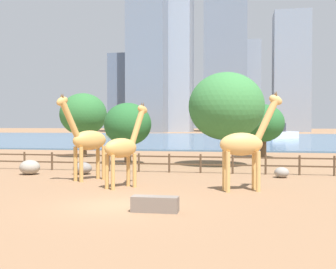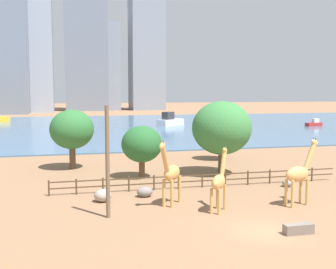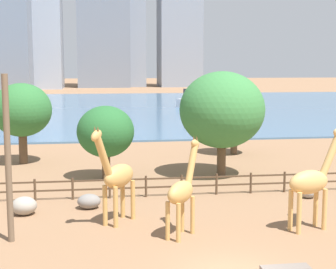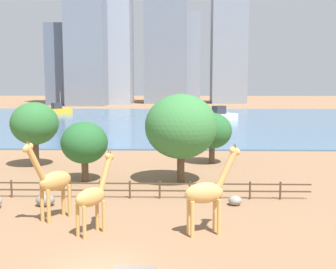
{
  "view_description": "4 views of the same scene",
  "coord_description": "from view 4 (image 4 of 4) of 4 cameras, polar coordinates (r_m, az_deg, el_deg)",
  "views": [
    {
      "loc": [
        5.04,
        -16.58,
        3.38
      ],
      "look_at": [
        -1.26,
        18.64,
        2.46
      ],
      "focal_mm": 45.0,
      "sensor_mm": 36.0,
      "label": 1
    },
    {
      "loc": [
        -11.55,
        -22.63,
        8.44
      ],
      "look_at": [
        -0.17,
        23.98,
        3.49
      ],
      "focal_mm": 45.0,
      "sensor_mm": 36.0,
      "label": 2
    },
    {
      "loc": [
        -4.98,
        -18.05,
        7.92
      ],
      "look_at": [
        0.09,
        18.59,
        2.87
      ],
      "focal_mm": 55.0,
      "sensor_mm": 36.0,
      "label": 3
    },
    {
      "loc": [
        3.59,
        -17.69,
        8.25
      ],
      "look_at": [
        2.65,
        17.01,
        4.08
      ],
      "focal_mm": 45.0,
      "sensor_mm": 36.0,
      "label": 4
    }
  ],
  "objects": [
    {
      "name": "ground_plane",
      "position": [
        98.11,
        -0.55,
        2.03
      ],
      "size": [
        400.0,
        400.0,
        0.0
      ],
      "primitive_type": "plane",
      "color": "#8C6647"
    },
    {
      "name": "harbor_water",
      "position": [
        95.11,
        -0.61,
        1.93
      ],
      "size": [
        180.0,
        86.0,
        0.2
      ],
      "primitive_type": "cube",
      "color": "#476B8C",
      "rests_on": "ground"
    },
    {
      "name": "giraffe_tall",
      "position": [
        23.32,
        5.35,
        -7.81
      ],
      "size": [
        3.34,
        1.6,
        5.02
      ],
      "rotation": [
        0.0,
        0.0,
        0.31
      ],
      "color": "tan",
      "rests_on": "ground"
    },
    {
      "name": "giraffe_companion",
      "position": [
        26.57,
        -15.34,
        -6.12
      ],
      "size": [
        2.5,
        3.08,
        5.09
      ],
      "rotation": [
        0.0,
        0.0,
        4.08
      ],
      "color": "tan",
      "rests_on": "ground"
    },
    {
      "name": "giraffe_young",
      "position": [
        23.74,
        -10.17,
        -8.23
      ],
      "size": [
        2.17,
        2.57,
        4.55
      ],
      "rotation": [
        0.0,
        0.0,
        0.91
      ],
      "color": "tan",
      "rests_on": "ground"
    },
    {
      "name": "boulder_by_pole",
      "position": [
        29.5,
        9.07,
        -8.81
      ],
      "size": [
        0.9,
        0.88,
        0.66
      ],
      "primitive_type": "ellipsoid",
      "color": "gray",
      "rests_on": "ground"
    },
    {
      "name": "boulder_small",
      "position": [
        30.14,
        -16.28,
        -8.52
      ],
      "size": [
        1.29,
        1.08,
        0.81
      ],
      "primitive_type": "ellipsoid",
      "color": "gray",
      "rests_on": "ground"
    },
    {
      "name": "enclosure_fence",
      "position": [
        30.89,
        -6.06,
        -7.22
      ],
      "size": [
        26.12,
        0.14,
        1.3
      ],
      "color": "#4C3826",
      "rests_on": "ground"
    },
    {
      "name": "tree_left_large",
      "position": [
        36.21,
        -11.26,
        -1.13
      ],
      "size": [
        3.95,
        3.95,
        5.11
      ],
      "color": "brown",
      "rests_on": "ground"
    },
    {
      "name": "tree_center_broad",
      "position": [
        43.88,
        6.0,
        0.49
      ],
      "size": [
        4.1,
        4.1,
        5.29
      ],
      "color": "brown",
      "rests_on": "ground"
    },
    {
      "name": "tree_right_tall",
      "position": [
        34.95,
        1.76,
        1.08
      ],
      "size": [
        6.0,
        6.0,
        7.45
      ],
      "color": "brown",
      "rests_on": "ground"
    },
    {
      "name": "tree_left_small",
      "position": [
        44.18,
        -17.63,
        1.39
      ],
      "size": [
        4.73,
        4.73,
        6.46
      ],
      "color": "brown",
      "rests_on": "ground"
    },
    {
      "name": "boat_ferry",
      "position": [
        93.79,
        7.24,
        2.56
      ],
      "size": [
        7.55,
        6.87,
        3.31
      ],
      "rotation": [
        0.0,
        0.0,
        0.69
      ],
      "color": "silver",
      "rests_on": "harbor_water"
    },
    {
      "name": "boat_sailboat",
      "position": [
        119.47,
        -14.56,
        3.25
      ],
      "size": [
        6.4,
        6.52,
        6.05
      ],
      "rotation": [
        0.0,
        0.0,
        0.81
      ],
      "color": "gold",
      "rests_on": "harbor_water"
    },
    {
      "name": "skyline_tower_needle",
      "position": [
        187.09,
        2.89,
        10.24
      ],
      "size": [
        9.12,
        12.97,
        38.66
      ],
      "primitive_type": "cube",
      "color": "gray",
      "rests_on": "ground"
    },
    {
      "name": "skyline_tower_glass",
      "position": [
        186.24,
        8.22,
        11.88
      ],
      "size": [
        14.62,
        14.86,
        49.56
      ],
      "primitive_type": "cube",
      "color": "gray",
      "rests_on": "ground"
    },
    {
      "name": "skyline_block_left",
      "position": [
        175.93,
        -13.58,
        9.13
      ],
      "size": [
        13.64,
        14.12,
        31.63
      ],
      "primitive_type": "cube",
      "color": "slate",
      "rests_on": "ground"
    },
    {
      "name": "skyline_block_right",
      "position": [
        185.4,
        -0.32,
        15.35
      ],
      "size": [
        17.82,
        15.04,
        71.33
      ],
      "primitive_type": "cube",
      "color": "slate",
      "rests_on": "ground"
    }
  ]
}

